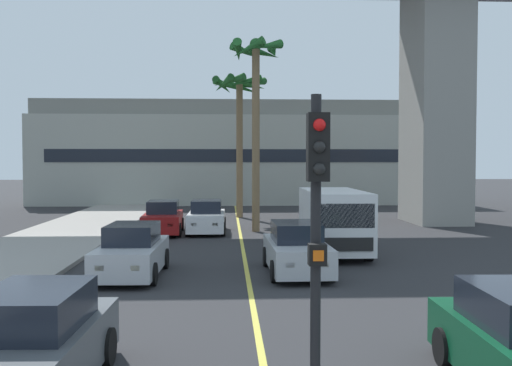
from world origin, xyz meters
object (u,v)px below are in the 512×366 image
at_px(delivery_van, 334,219).
at_px(palm_tree_mid_median, 256,83).
at_px(palm_tree_near_median, 240,100).
at_px(car_queue_fifth, 30,347).
at_px(car_queue_front, 297,250).
at_px(car_queue_second, 132,252).
at_px(car_queue_fourth, 206,218).
at_px(traffic_light_median_near, 317,226).
at_px(car_queue_third, 163,219).

distance_m(delivery_van, palm_tree_mid_median, 9.53).
distance_m(palm_tree_near_median, palm_tree_mid_median, 7.18).
relative_size(car_queue_fifth, palm_tree_near_median, 0.48).
bearing_deg(car_queue_front, car_queue_second, -177.37).
relative_size(car_queue_fourth, delivery_van, 0.78).
relative_size(car_queue_fourth, palm_tree_mid_median, 0.44).
bearing_deg(palm_tree_mid_median, palm_tree_near_median, 95.16).
bearing_deg(traffic_light_median_near, delivery_van, 78.77).
relative_size(delivery_van, palm_tree_mid_median, 0.56).
bearing_deg(traffic_light_median_near, car_queue_fifth, 151.99).
bearing_deg(car_queue_fourth, car_queue_front, -72.99).
distance_m(car_queue_fifth, palm_tree_mid_median, 21.15).
relative_size(car_queue_second, car_queue_fourth, 1.01).
relative_size(car_queue_fifth, traffic_light_median_near, 0.99).
height_order(car_queue_third, palm_tree_near_median, palm_tree_near_median).
bearing_deg(car_queue_front, palm_tree_mid_median, 93.88).
xyz_separation_m(car_queue_second, delivery_van, (6.78, 3.84, 0.57)).
xyz_separation_m(palm_tree_near_median, palm_tree_mid_median, (0.65, -7.15, 0.11)).
distance_m(car_queue_third, delivery_van, 9.43).
xyz_separation_m(car_queue_front, delivery_van, (1.82, 3.61, 0.57)).
height_order(car_queue_third, palm_tree_mid_median, palm_tree_mid_median).
bearing_deg(delivery_van, traffic_light_median_near, -101.23).
xyz_separation_m(car_queue_front, car_queue_fifth, (-5.00, -9.04, 0.00)).
relative_size(car_queue_front, car_queue_fifth, 1.00).
xyz_separation_m(car_queue_front, car_queue_third, (-5.17, 9.93, 0.00)).
distance_m(car_queue_second, delivery_van, 7.81).
xyz_separation_m(car_queue_front, palm_tree_near_median, (-1.37, 17.76, 6.41)).
distance_m(traffic_light_median_near, palm_tree_mid_median, 22.20).
bearing_deg(car_queue_third, car_queue_fourth, 7.87).
xyz_separation_m(car_queue_third, traffic_light_median_near, (4.06, -21.04, 1.99)).
relative_size(car_queue_second, traffic_light_median_near, 0.99).
bearing_deg(palm_tree_near_median, car_queue_fourth, -103.10).
height_order(car_queue_second, palm_tree_mid_median, palm_tree_mid_median).
height_order(car_queue_front, traffic_light_median_near, traffic_light_median_near).
distance_m(car_queue_fourth, traffic_light_median_near, 21.51).
relative_size(car_queue_second, car_queue_fifth, 1.00).
height_order(car_queue_front, car_queue_second, same).
height_order(car_queue_front, car_queue_fifth, same).
height_order(traffic_light_median_near, palm_tree_near_median, palm_tree_near_median).
bearing_deg(car_queue_fourth, car_queue_second, -100.01).
xyz_separation_m(car_queue_front, car_queue_fourth, (-3.12, 10.21, 0.00)).
bearing_deg(palm_tree_near_median, car_queue_second, -101.31).
xyz_separation_m(car_queue_second, car_queue_third, (-0.20, 10.15, 0.00)).
xyz_separation_m(car_queue_fifth, traffic_light_median_near, (3.89, -2.07, 1.99)).
distance_m(car_queue_second, car_queue_fifth, 8.82).
relative_size(car_queue_front, delivery_van, 0.78).
bearing_deg(traffic_light_median_near, car_queue_third, 100.91).
relative_size(car_queue_fifth, palm_tree_mid_median, 0.44).
relative_size(car_queue_third, car_queue_fourth, 1.01).
height_order(delivery_van, palm_tree_mid_median, palm_tree_mid_median).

